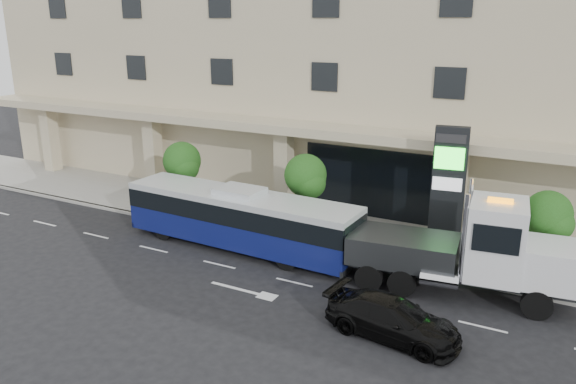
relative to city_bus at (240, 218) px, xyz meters
name	(u,v)px	position (x,y,z in m)	size (l,w,h in m)	color
ground	(309,270)	(4.21, -0.74, -1.61)	(120.00, 120.00, 0.00)	black
sidewalk	(350,234)	(4.21, 4.26, -1.54)	(120.00, 6.00, 0.15)	gray
curb	(327,253)	(4.21, 1.26, -1.54)	(120.00, 0.30, 0.15)	gray
convention_center	(416,38)	(4.21, 14.69, 8.36)	(60.00, 17.60, 20.00)	#B7AB89
tree_left	(182,163)	(-5.77, 2.86, 1.50)	(2.27, 2.20, 4.22)	#422B19
tree_mid	(306,178)	(2.23, 2.86, 1.65)	(2.28, 2.20, 4.38)	#422B19
tree_right	(548,217)	(13.73, 2.86, 1.42)	(2.10, 2.00, 4.04)	#422B19
city_bus	(240,218)	(0.00, 0.00, 0.00)	(12.60, 3.12, 3.17)	black
tow_truck	(470,252)	(11.13, 0.17, 0.34)	(10.47, 3.55, 4.74)	#2D3033
black_sedan	(393,319)	(9.38, -4.48, -0.89)	(2.03, 5.00, 1.45)	black
signage_pylon	(448,190)	(9.23, 3.97, 1.70)	(1.61, 0.78, 6.23)	black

